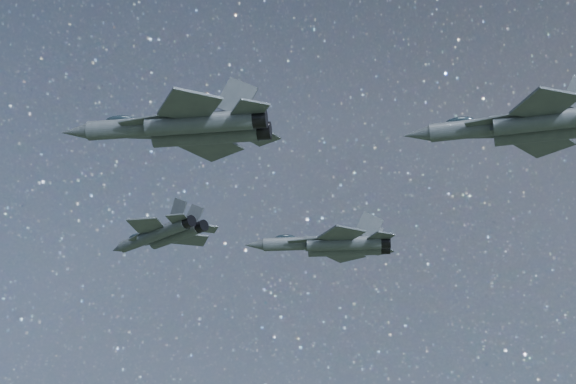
% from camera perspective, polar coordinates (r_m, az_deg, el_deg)
% --- Properties ---
extents(jet_lead, '(15.94, 10.66, 4.04)m').
position_cam_1_polar(jet_lead, '(100.37, -8.13, -2.71)').
color(jet_lead, '#333A40').
extents(jet_left, '(17.44, 11.68, 4.41)m').
position_cam_1_polar(jet_left, '(100.30, 2.87, -3.40)').
color(jet_left, '#333A40').
extents(jet_right, '(18.62, 12.61, 4.68)m').
position_cam_1_polar(jet_right, '(73.19, -6.66, 4.19)').
color(jet_right, '#333A40').
extents(jet_slot, '(19.53, 13.50, 4.90)m').
position_cam_1_polar(jet_slot, '(81.33, 15.31, 4.19)').
color(jet_slot, '#333A40').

